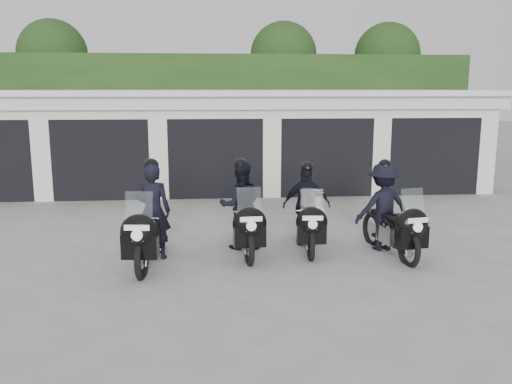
{
  "coord_description": "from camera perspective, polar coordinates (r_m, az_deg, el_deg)",
  "views": [
    {
      "loc": [
        -0.15,
        -9.36,
        3.0
      ],
      "look_at": [
        0.71,
        0.81,
        1.05
      ],
      "focal_mm": 38.0,
      "sensor_mm": 36.0,
      "label": 1
    }
  ],
  "objects": [
    {
      "name": "police_bike_b",
      "position": [
        10.08,
        -1.48,
        -2.07
      ],
      "size": [
        0.86,
        2.05,
        1.79
      ],
      "rotation": [
        0.0,
        0.0,
        0.09
      ],
      "color": "black",
      "rests_on": "ground"
    },
    {
      "name": "ground",
      "position": [
        9.83,
        -3.78,
        -6.97
      ],
      "size": [
        80.0,
        80.0,
        0.0
      ],
      "primitive_type": "plane",
      "color": "#9F9F9A",
      "rests_on": "ground"
    },
    {
      "name": "police_bike_d",
      "position": [
        10.29,
        13.62,
        -2.08
      ],
      "size": [
        1.15,
        2.03,
        1.78
      ],
      "rotation": [
        0.0,
        0.0,
        0.18
      ],
      "color": "black",
      "rests_on": "ground"
    },
    {
      "name": "background_vegetation",
      "position": [
        22.29,
        -3.58,
        10.2
      ],
      "size": [
        20.0,
        3.9,
        5.8
      ],
      "color": "#1B3714",
      "rests_on": "ground"
    },
    {
      "name": "police_bike_c",
      "position": [
        10.37,
        5.42,
        -1.98
      ],
      "size": [
        0.96,
        1.94,
        1.69
      ],
      "rotation": [
        0.0,
        0.0,
        -0.08
      ],
      "color": "black",
      "rests_on": "ground"
    },
    {
      "name": "police_bike_a",
      "position": [
        9.52,
        -11.13,
        -3.12
      ],
      "size": [
        0.76,
        2.14,
        1.86
      ],
      "rotation": [
        0.0,
        0.0,
        -0.1
      ],
      "color": "black",
      "rests_on": "ground"
    },
    {
      "name": "garage_block",
      "position": [
        17.49,
        -4.37,
        5.62
      ],
      "size": [
        16.4,
        6.8,
        2.96
      ],
      "color": "silver",
      "rests_on": "ground"
    }
  ]
}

